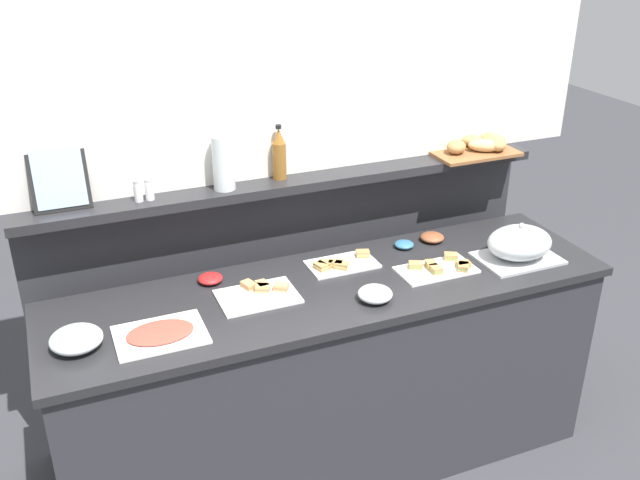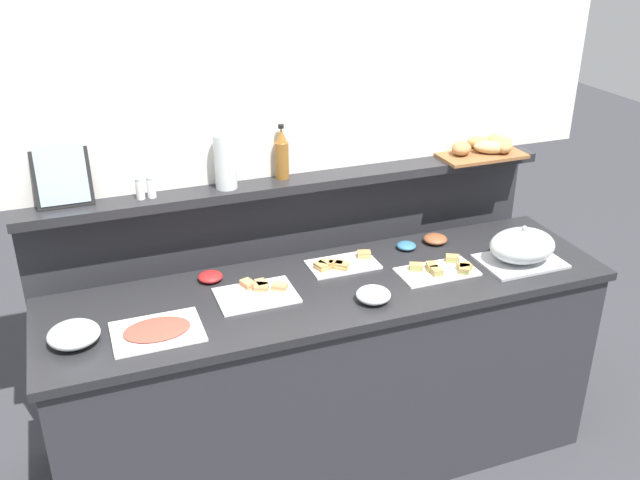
{
  "view_description": "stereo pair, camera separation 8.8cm",
  "coord_description": "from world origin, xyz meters",
  "px_view_note": "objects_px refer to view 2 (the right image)",
  "views": [
    {
      "loc": [
        -0.99,
        -2.26,
        2.28
      ],
      "look_at": [
        -0.01,
        0.1,
        1.07
      ],
      "focal_mm": 39.73,
      "sensor_mm": 36.0,
      "label": 1
    },
    {
      "loc": [
        -0.91,
        -2.29,
        2.28
      ],
      "look_at": [
        -0.01,
        0.1,
        1.07
      ],
      "focal_mm": 39.73,
      "sensor_mm": 36.0,
      "label": 2
    }
  ],
  "objects_px": {
    "condiment_bowl_teal": "(435,239)",
    "water_carafe": "(225,162)",
    "bread_basket": "(483,146)",
    "glass_bowl_large": "(373,295)",
    "condiment_bowl_cream": "(210,277)",
    "cold_cuts_platter": "(157,331)",
    "serving_cloche": "(522,247)",
    "salt_shaker": "(140,189)",
    "sandwich_platter_rear": "(341,264)",
    "glass_bowl_medium": "(74,335)",
    "sandwich_platter_side": "(440,270)",
    "framed_picture": "(62,175)",
    "condiment_bowl_red": "(520,234)",
    "condiment_bowl_dark": "(406,246)",
    "pepper_shaker": "(151,187)",
    "vinegar_bottle_amber": "(282,155)",
    "sandwich_platter_front": "(258,293)"
  },
  "relations": [
    {
      "from": "condiment_bowl_teal",
      "to": "water_carafe",
      "type": "relative_size",
      "value": 0.47
    },
    {
      "from": "bread_basket",
      "to": "glass_bowl_large",
      "type": "bearing_deg",
      "value": -144.03
    },
    {
      "from": "condiment_bowl_cream",
      "to": "water_carafe",
      "type": "bearing_deg",
      "value": 56.57
    },
    {
      "from": "cold_cuts_platter",
      "to": "serving_cloche",
      "type": "height_order",
      "value": "serving_cloche"
    },
    {
      "from": "condiment_bowl_teal",
      "to": "salt_shaker",
      "type": "relative_size",
      "value": 1.22
    },
    {
      "from": "sandwich_platter_rear",
      "to": "condiment_bowl_cream",
      "type": "distance_m",
      "value": 0.54
    },
    {
      "from": "glass_bowl_medium",
      "to": "bread_basket",
      "type": "relative_size",
      "value": 0.43
    },
    {
      "from": "sandwich_platter_side",
      "to": "framed_picture",
      "type": "xyz_separation_m",
      "value": [
        -1.4,
        0.5,
        0.42
      ]
    },
    {
      "from": "sandwich_platter_rear",
      "to": "framed_picture",
      "type": "xyz_separation_m",
      "value": [
        -1.04,
        0.31,
        0.42
      ]
    },
    {
      "from": "glass_bowl_large",
      "to": "serving_cloche",
      "type": "bearing_deg",
      "value": 5.83
    },
    {
      "from": "serving_cloche",
      "to": "condiment_bowl_teal",
      "type": "height_order",
      "value": "serving_cloche"
    },
    {
      "from": "serving_cloche",
      "to": "condiment_bowl_red",
      "type": "height_order",
      "value": "serving_cloche"
    },
    {
      "from": "serving_cloche",
      "to": "condiment_bowl_dark",
      "type": "bearing_deg",
      "value": 143.68
    },
    {
      "from": "cold_cuts_platter",
      "to": "pepper_shaker",
      "type": "distance_m",
      "value": 0.63
    },
    {
      "from": "water_carafe",
      "to": "condiment_bowl_cream",
      "type": "bearing_deg",
      "value": -123.43
    },
    {
      "from": "vinegar_bottle_amber",
      "to": "sandwich_platter_side",
      "type": "bearing_deg",
      "value": -43.89
    },
    {
      "from": "sandwich_platter_rear",
      "to": "bread_basket",
      "type": "xyz_separation_m",
      "value": [
        0.84,
        0.29,
        0.33
      ]
    },
    {
      "from": "glass_bowl_medium",
      "to": "pepper_shaker",
      "type": "distance_m",
      "value": 0.68
    },
    {
      "from": "glass_bowl_medium",
      "to": "vinegar_bottle_amber",
      "type": "xyz_separation_m",
      "value": [
        0.92,
        0.51,
        0.38
      ]
    },
    {
      "from": "glass_bowl_large",
      "to": "glass_bowl_medium",
      "type": "xyz_separation_m",
      "value": [
        -1.08,
        0.1,
        0.01
      ]
    },
    {
      "from": "glass_bowl_large",
      "to": "sandwich_platter_front",
      "type": "bearing_deg",
      "value": 153.6
    },
    {
      "from": "condiment_bowl_red",
      "to": "sandwich_platter_front",
      "type": "bearing_deg",
      "value": -175.99
    },
    {
      "from": "sandwich_platter_side",
      "to": "salt_shaker",
      "type": "distance_m",
      "value": 1.26
    },
    {
      "from": "bread_basket",
      "to": "condiment_bowl_cream",
      "type": "bearing_deg",
      "value": -170.8
    },
    {
      "from": "condiment_bowl_red",
      "to": "water_carafe",
      "type": "distance_m",
      "value": 1.37
    },
    {
      "from": "condiment_bowl_teal",
      "to": "bread_basket",
      "type": "distance_m",
      "value": 0.53
    },
    {
      "from": "cold_cuts_platter",
      "to": "glass_bowl_large",
      "type": "height_order",
      "value": "glass_bowl_large"
    },
    {
      "from": "sandwich_platter_side",
      "to": "framed_picture",
      "type": "height_order",
      "value": "framed_picture"
    },
    {
      "from": "glass_bowl_medium",
      "to": "salt_shaker",
      "type": "bearing_deg",
      "value": 56.23
    },
    {
      "from": "glass_bowl_medium",
      "to": "condiment_bowl_dark",
      "type": "distance_m",
      "value": 1.43
    },
    {
      "from": "sandwich_platter_side",
      "to": "condiment_bowl_dark",
      "type": "distance_m",
      "value": 0.25
    },
    {
      "from": "condiment_bowl_dark",
      "to": "vinegar_bottle_amber",
      "type": "relative_size",
      "value": 0.36
    },
    {
      "from": "pepper_shaker",
      "to": "framed_picture",
      "type": "xyz_separation_m",
      "value": [
        -0.33,
        0.04,
        0.08
      ]
    },
    {
      "from": "vinegar_bottle_amber",
      "to": "sandwich_platter_front",
      "type": "bearing_deg",
      "value": -120.03
    },
    {
      "from": "sandwich_platter_side",
      "to": "bread_basket",
      "type": "relative_size",
      "value": 0.78
    },
    {
      "from": "sandwich_platter_rear",
      "to": "vinegar_bottle_amber",
      "type": "bearing_deg",
      "value": 116.77
    },
    {
      "from": "glass_bowl_medium",
      "to": "framed_picture",
      "type": "xyz_separation_m",
      "value": [
        0.04,
        0.52,
        0.4
      ]
    },
    {
      "from": "pepper_shaker",
      "to": "water_carafe",
      "type": "xyz_separation_m",
      "value": [
        0.31,
        0.0,
        0.07
      ]
    },
    {
      "from": "sandwich_platter_rear",
      "to": "bread_basket",
      "type": "height_order",
      "value": "bread_basket"
    },
    {
      "from": "condiment_bowl_dark",
      "to": "condiment_bowl_teal",
      "type": "bearing_deg",
      "value": 3.95
    },
    {
      "from": "vinegar_bottle_amber",
      "to": "pepper_shaker",
      "type": "bearing_deg",
      "value": -177.02
    },
    {
      "from": "glass_bowl_large",
      "to": "bread_basket",
      "type": "relative_size",
      "value": 0.32
    },
    {
      "from": "condiment_bowl_teal",
      "to": "condiment_bowl_cream",
      "type": "distance_m",
      "value": 1.02
    },
    {
      "from": "cold_cuts_platter",
      "to": "glass_bowl_medium",
      "type": "relative_size",
      "value": 1.76
    },
    {
      "from": "sandwich_platter_rear",
      "to": "sandwich_platter_front",
      "type": "xyz_separation_m",
      "value": [
        -0.39,
        -0.11,
        -0.0
      ]
    },
    {
      "from": "serving_cloche",
      "to": "condiment_bowl_cream",
      "type": "height_order",
      "value": "serving_cloche"
    },
    {
      "from": "sandwich_platter_front",
      "to": "condiment_bowl_teal",
      "type": "bearing_deg",
      "value": 11.18
    },
    {
      "from": "condiment_bowl_dark",
      "to": "condiment_bowl_cream",
      "type": "distance_m",
      "value": 0.87
    },
    {
      "from": "condiment_bowl_teal",
      "to": "salt_shaker",
      "type": "bearing_deg",
      "value": 170.3
    },
    {
      "from": "salt_shaker",
      "to": "framed_picture",
      "type": "bearing_deg",
      "value": 172.23
    }
  ]
}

